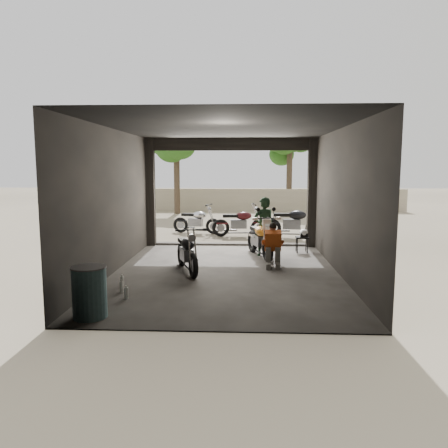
# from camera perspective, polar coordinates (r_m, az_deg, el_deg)

# --- Properties ---
(ground) EXTENTS (80.00, 80.00, 0.00)m
(ground) POSITION_cam_1_polar(r_m,az_deg,el_deg) (9.79, 0.22, -6.50)
(ground) COLOR #7A6D56
(ground) RESTS_ON ground
(garage) EXTENTS (7.00, 7.13, 3.20)m
(garage) POSITION_cam_1_polar(r_m,az_deg,el_deg) (10.11, 0.35, 1.30)
(garage) COLOR #2D2B28
(garage) RESTS_ON ground
(boundary_wall) EXTENTS (18.00, 0.30, 1.20)m
(boundary_wall) POSITION_cam_1_polar(r_m,az_deg,el_deg) (23.56, 1.66, 3.17)
(boundary_wall) COLOR gray
(boundary_wall) RESTS_ON ground
(tree_left) EXTENTS (2.20, 2.20, 5.60)m
(tree_left) POSITION_cam_1_polar(r_m,az_deg,el_deg) (22.32, -6.26, 11.59)
(tree_left) COLOR #382B1E
(tree_left) RESTS_ON ground
(tree_right) EXTENTS (2.20, 2.20, 5.00)m
(tree_right) POSITION_cam_1_polar(r_m,az_deg,el_deg) (23.65, 8.60, 10.27)
(tree_right) COLOR #382B1E
(tree_right) RESTS_ON ground
(main_bike) EXTENTS (1.14, 1.82, 1.13)m
(main_bike) POSITION_cam_1_polar(r_m,az_deg,el_deg) (11.48, 4.70, -1.58)
(main_bike) COLOR beige
(main_bike) RESTS_ON ground
(left_bike) EXTENTS (1.13, 1.68, 1.05)m
(left_bike) POSITION_cam_1_polar(r_m,az_deg,el_deg) (9.86, -4.86, -3.30)
(left_bike) COLOR black
(left_bike) RESTS_ON ground
(outside_bike_a) EXTENTS (1.67, 1.00, 1.06)m
(outside_bike_a) POSITION_cam_1_polar(r_m,az_deg,el_deg) (15.59, -3.59, 0.69)
(outside_bike_a) COLOR black
(outside_bike_a) RESTS_ON ground
(outside_bike_b) EXTENTS (1.72, 0.85, 1.13)m
(outside_bike_b) POSITION_cam_1_polar(r_m,az_deg,el_deg) (14.88, 2.11, 0.51)
(outside_bike_b) COLOR #431015
(outside_bike_b) RESTS_ON ground
(outside_bike_c) EXTENTS (1.87, 0.89, 1.23)m
(outside_bike_c) POSITION_cam_1_polar(r_m,az_deg,el_deg) (14.71, 9.04, 0.54)
(outside_bike_c) COLOR black
(outside_bike_c) RESTS_ON ground
(rider) EXTENTS (0.67, 0.56, 1.58)m
(rider) POSITION_cam_1_polar(r_m,az_deg,el_deg) (11.59, 5.20, -0.37)
(rider) COLOR black
(rider) RESTS_ON ground
(mechanic) EXTENTS (0.54, 0.72, 1.02)m
(mechanic) POSITION_cam_1_polar(r_m,az_deg,el_deg) (10.33, 6.42, -2.93)
(mechanic) COLOR #BF4E19
(mechanic) RESTS_ON ground
(stool) EXTENTS (0.33, 0.33, 0.46)m
(stool) POSITION_cam_1_polar(r_m,az_deg,el_deg) (12.21, 10.14, -1.97)
(stool) COLOR black
(stool) RESTS_ON ground
(helmet) EXTENTS (0.27, 0.28, 0.22)m
(helmet) POSITION_cam_1_polar(r_m,az_deg,el_deg) (12.15, 10.37, -1.15)
(helmet) COLOR white
(helmet) RESTS_ON stool
(oil_drum) EXTENTS (0.70, 0.70, 0.82)m
(oil_drum) POSITION_cam_1_polar(r_m,az_deg,el_deg) (7.19, -17.16, -8.61)
(oil_drum) COLOR #446D72
(oil_drum) RESTS_ON ground
(sign_post) EXTENTS (0.77, 0.08, 2.31)m
(sign_post) POSITION_cam_1_polar(r_m,az_deg,el_deg) (13.01, 16.42, 3.58)
(sign_post) COLOR black
(sign_post) RESTS_ON ground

